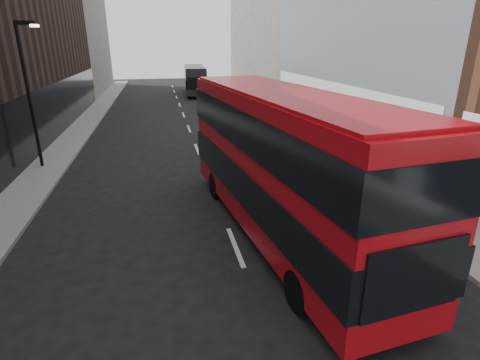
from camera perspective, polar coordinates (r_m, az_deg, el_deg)
sidewalk_right at (r=29.63m, az=7.13°, el=8.14°), size 3.00×80.00×0.15m
sidewalk_left at (r=28.67m, az=-23.84°, el=6.16°), size 2.00×80.00×0.15m
building_victorian at (r=48.40m, az=4.50°, el=24.25°), size 6.50×24.00×21.00m
building_left_mid at (r=33.73m, az=-30.09°, el=19.06°), size 5.00×24.00×14.00m
building_left_far at (r=55.19m, az=-23.22°, el=19.00°), size 5.00×20.00×13.00m
street_lamp at (r=21.38m, az=-29.46°, el=12.30°), size 1.06×0.22×7.00m
red_bus at (r=12.12m, az=6.33°, el=3.25°), size 4.21×12.15×4.82m
grey_bus at (r=49.44m, az=-6.88°, el=15.00°), size 3.13×10.73×3.43m
car_a at (r=20.29m, az=0.56°, el=4.73°), size 1.95×4.60×1.55m
car_b at (r=24.34m, az=1.80°, el=6.94°), size 1.53×3.78×1.22m
car_c at (r=35.26m, az=-2.81°, el=11.15°), size 2.04×4.61×1.32m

